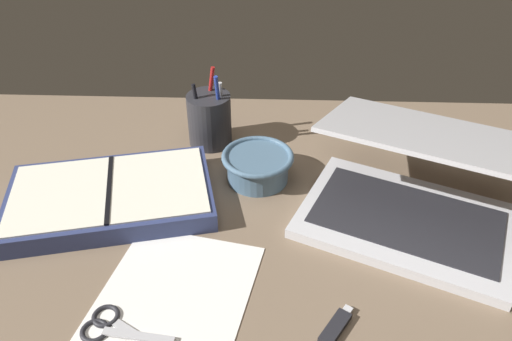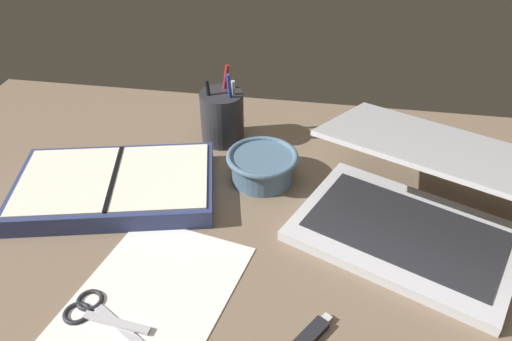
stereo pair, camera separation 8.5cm
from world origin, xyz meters
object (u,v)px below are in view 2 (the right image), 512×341
pen_cup (222,117)px  planner (116,186)px  laptop (416,203)px  scissors (92,311)px  bowl (262,166)px

pen_cup → planner: bearing=-125.5°
laptop → scissors: (-45.33, -25.10, -4.91)cm
laptop → pen_cup: bearing=173.1°
scissors → pen_cup: bearing=98.8°
laptop → scissors: laptop is taller
pen_cup → planner: size_ratio=0.41×
scissors → planner: bearing=123.6°
laptop → planner: 52.09cm
bowl → planner: (-25.43, -8.66, -1.24)cm
laptop → planner: (-51.98, 0.60, -3.34)cm
bowl → pen_cup: 16.42cm
pen_cup → scissors: pen_cup is taller
bowl → scissors: size_ratio=1.03×
laptop → bowl: 28.19cm
bowl → scissors: (-18.79, -34.36, -2.81)cm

